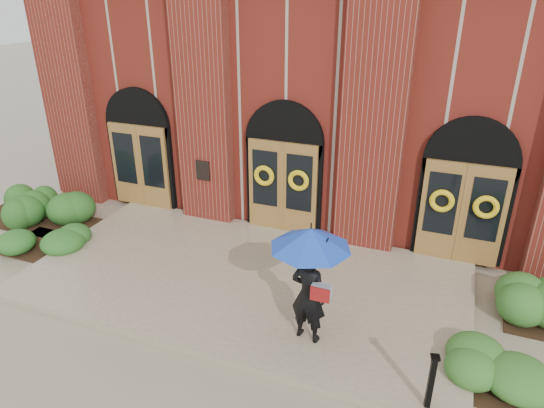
% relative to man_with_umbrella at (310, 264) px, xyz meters
% --- Properties ---
extents(ground, '(90.00, 90.00, 0.00)m').
position_rel_man_with_umbrella_xyz_m(ground, '(-2.00, 1.34, -1.79)').
color(ground, gray).
rests_on(ground, ground).
extents(landing, '(10.00, 5.30, 0.15)m').
position_rel_man_with_umbrella_xyz_m(landing, '(-2.00, 1.49, -1.72)').
color(landing, tan).
rests_on(landing, ground).
extents(church_building, '(16.20, 12.53, 7.00)m').
position_rel_man_with_umbrella_xyz_m(church_building, '(-2.00, 10.13, 1.71)').
color(church_building, maroon).
rests_on(church_building, ground).
extents(man_with_umbrella, '(1.68, 1.68, 2.35)m').
position_rel_man_with_umbrella_xyz_m(man_with_umbrella, '(0.00, 0.00, 0.00)').
color(man_with_umbrella, black).
rests_on(man_with_umbrella, landing).
extents(metal_post, '(0.16, 0.16, 1.02)m').
position_rel_man_with_umbrella_xyz_m(metal_post, '(2.30, -0.90, -1.10)').
color(metal_post, black).
rests_on(metal_post, landing).
extents(hedge_wall_left, '(3.30, 1.32, 0.85)m').
position_rel_man_with_umbrella_xyz_m(hedge_wall_left, '(-9.01, 2.16, -1.37)').
color(hedge_wall_left, '#24531B').
rests_on(hedge_wall_left, ground).
extents(hedge_front_left, '(1.55, 1.33, 0.55)m').
position_rel_man_with_umbrella_xyz_m(hedge_front_left, '(-7.69, 1.10, -1.52)').
color(hedge_front_left, '#24581E').
rests_on(hedge_front_left, ground).
extents(hedge_front_right, '(1.57, 1.35, 0.56)m').
position_rel_man_with_umbrella_xyz_m(hedge_front_right, '(3.19, 0.30, -1.51)').
color(hedge_front_right, '#2E5D21').
rests_on(hedge_front_right, ground).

